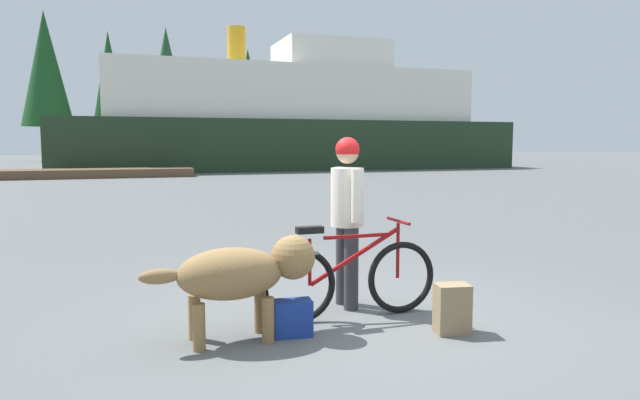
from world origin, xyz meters
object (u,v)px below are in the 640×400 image
(person_cyclist, at_px, (347,206))
(ferry_boat, at_px, (291,121))
(backpack, at_px, (452,309))
(dog, at_px, (242,273))
(handbag_pannier, at_px, (293,318))
(bicycle, at_px, (350,278))

(person_cyclist, height_order, ferry_boat, ferry_boat)
(backpack, bearing_deg, dog, 166.09)
(ferry_boat, bearing_deg, person_cyclist, -105.40)
(dog, distance_m, handbag_pannier, 0.58)
(person_cyclist, distance_m, backpack, 1.40)
(person_cyclist, xyz_separation_m, dog, (-1.16, -0.60, -0.44))
(person_cyclist, relative_size, ferry_boat, 0.06)
(dog, relative_size, handbag_pannier, 4.45)
(person_cyclist, xyz_separation_m, backpack, (0.55, -1.02, -0.78))
(bicycle, relative_size, handbag_pannier, 5.30)
(person_cyclist, height_order, backpack, person_cyclist)
(handbag_pannier, bearing_deg, dog, 173.62)
(ferry_boat, bearing_deg, bicycle, -105.42)
(bicycle, xyz_separation_m, handbag_pannier, (-0.64, -0.28, -0.22))
(bicycle, distance_m, handbag_pannier, 0.73)
(backpack, xyz_separation_m, handbag_pannier, (-1.30, 0.38, -0.06))
(handbag_pannier, distance_m, ferry_boat, 31.52)
(bicycle, bearing_deg, handbag_pannier, -156.02)
(dog, distance_m, ferry_boat, 31.56)
(backpack, xyz_separation_m, ferry_boat, (7.57, 30.49, 2.77))
(person_cyclist, relative_size, backpack, 3.95)
(backpack, height_order, handbag_pannier, backpack)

